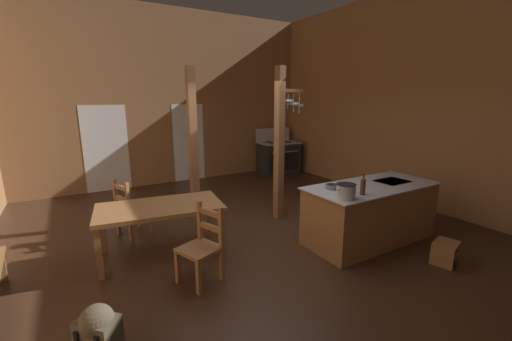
{
  "coord_description": "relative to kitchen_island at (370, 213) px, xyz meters",
  "views": [
    {
      "loc": [
        -2.41,
        -4.06,
        2.22
      ],
      "look_at": [
        0.29,
        0.53,
        1.0
      ],
      "focal_mm": 22.4,
      "sensor_mm": 36.0,
      "label": 1
    }
  ],
  "objects": [
    {
      "name": "bottle_tall_on_counter",
      "position": [
        -0.53,
        -0.27,
        0.57
      ],
      "size": [
        0.07,
        0.07,
        0.29
      ],
      "color": "#56331E",
      "rests_on": "kitchen_island"
    },
    {
      "name": "stockpot_on_counter",
      "position": [
        -0.86,
        -0.27,
        0.55
      ],
      "size": [
        0.33,
        0.26,
        0.2
      ],
      "color": "#A8AAB2",
      "rests_on": "kitchen_island"
    },
    {
      "name": "step_stool",
      "position": [
        0.31,
        -1.05,
        -0.27
      ],
      "size": [
        0.42,
        0.36,
        0.3
      ],
      "color": "olive",
      "rests_on": "ground_plane"
    },
    {
      "name": "ladderback_chair_by_post",
      "position": [
        -3.22,
        2.11,
        0.0
      ],
      "size": [
        0.57,
        0.57,
        0.95
      ],
      "color": "olive",
      "rests_on": "ground_plane"
    },
    {
      "name": "ground_plane",
      "position": [
        -1.55,
        0.88,
        -0.5
      ],
      "size": [
        8.25,
        9.32,
        0.1
      ],
      "primitive_type": "cube",
      "color": "#382316"
    },
    {
      "name": "dining_table",
      "position": [
        -2.97,
        1.17,
        0.2
      ],
      "size": [
        1.81,
        1.12,
        0.74
      ],
      "color": "brown",
      "rests_on": "ground_plane"
    },
    {
      "name": "stove_range",
      "position": [
        1.38,
        4.58,
        0.03
      ],
      "size": [
        1.2,
        0.9,
        1.32
      ],
      "color": "black",
      "rests_on": "ground_plane"
    },
    {
      "name": "glazed_panel_back_right",
      "position": [
        -1.18,
        5.14,
        0.57
      ],
      "size": [
        0.84,
        0.01,
        2.05
      ],
      "primitive_type": "cube",
      "color": "white",
      "rests_on": "ground_plane"
    },
    {
      "name": "mixing_bowl_on_counter",
      "position": [
        -0.69,
        0.16,
        0.49
      ],
      "size": [
        0.19,
        0.19,
        0.07
      ],
      "color": "slate",
      "rests_on": "kitchen_island"
    },
    {
      "name": "wall_back",
      "position": [
        -1.55,
        5.21,
        1.75
      ],
      "size": [
        8.25,
        0.14,
        4.41
      ],
      "primitive_type": "cube",
      "color": "#93663F",
      "rests_on": "ground_plane"
    },
    {
      "name": "ladderback_chair_near_window",
      "position": [
        -2.7,
        0.25,
        0.0
      ],
      "size": [
        0.57,
        0.57,
        0.95
      ],
      "color": "olive",
      "rests_on": "ground_plane"
    },
    {
      "name": "backpack",
      "position": [
        -3.93,
        -0.6,
        -0.14
      ],
      "size": [
        0.39,
        0.38,
        0.6
      ],
      "color": "#4C4233",
      "rests_on": "ground_plane"
    },
    {
      "name": "support_post_with_pot_rack",
      "position": [
        -0.66,
        1.54,
        1.04
      ],
      "size": [
        0.64,
        0.27,
        2.76
      ],
      "color": "brown",
      "rests_on": "ground_plane"
    },
    {
      "name": "support_post_center",
      "position": [
        -2.04,
        2.34,
        0.93
      ],
      "size": [
        0.14,
        0.14,
        2.76
      ],
      "color": "brown",
      "rests_on": "ground_plane"
    },
    {
      "name": "wall_right",
      "position": [
        2.24,
        0.88,
        1.75
      ],
      "size": [
        0.14,
        9.32,
        4.41
      ],
      "primitive_type": "cube",
      "color": "#93663F",
      "rests_on": "ground_plane"
    },
    {
      "name": "glazed_door_back_left",
      "position": [
        -3.23,
        5.14,
        0.57
      ],
      "size": [
        1.0,
        0.01,
        2.05
      ],
      "primitive_type": "cube",
      "color": "white",
      "rests_on": "ground_plane"
    },
    {
      "name": "kitchen_island",
      "position": [
        0.0,
        0.0,
        0.0
      ],
      "size": [
        2.17,
        0.97,
        0.9
      ],
      "color": "brown",
      "rests_on": "ground_plane"
    }
  ]
}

